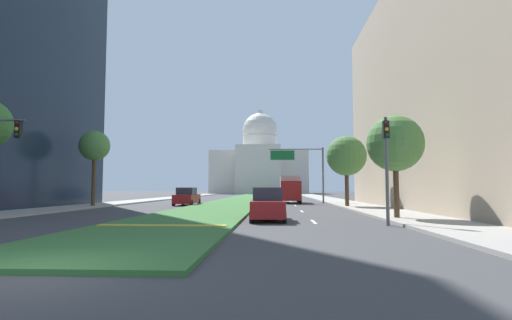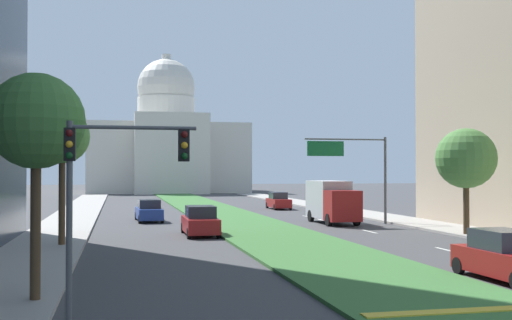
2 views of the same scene
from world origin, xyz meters
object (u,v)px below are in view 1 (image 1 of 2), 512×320
Objects in this scene: street_tree_right_near at (395,144)px; sedan_distant at (188,195)px; box_truck_delivery at (290,189)px; capitol_building at (260,166)px; street_tree_right_mid at (346,156)px; overhead_guide_sign at (302,163)px; traffic_light_near_right at (387,156)px; street_tree_left_mid at (95,146)px; sedan_midblock at (187,197)px; sedan_far_horizon at (289,194)px; sedan_lead_stopped at (268,205)px.

street_tree_right_near reaches higher than sedan_distant.
capitol_building is at bearing 94.92° from box_truck_delivery.
overhead_guide_sign is at bearing 109.43° from street_tree_right_mid.
street_tree_right_near is (11.71, -102.46, -4.37)m from capitol_building.
street_tree_left_mid reaches higher than traffic_light_near_right.
sedan_distant is 0.74× the size of box_truck_delivery.
sedan_midblock is at bearing 131.85° from street_tree_right_near.
traffic_light_near_right is at bearing -62.52° from sedan_distant.
sedan_distant is (-14.79, 5.96, -3.87)m from overhead_guide_sign.
sedan_far_horizon is (19.18, 29.95, -4.82)m from street_tree_left_mid.
sedan_far_horizon is (-4.45, 43.18, -3.44)m from street_tree_right_near.
box_truck_delivery is (-3.59, 27.99, -1.64)m from traffic_light_near_right.
street_tree_left_mid is at bearing -178.66° from street_tree_right_mid.
sedan_lead_stopped is at bearing -175.92° from street_tree_right_near.
sedan_midblock is (-14.45, 21.08, -2.47)m from traffic_light_near_right.
street_tree_right_mid reaches higher than sedan_far_horizon.
street_tree_right_mid is at bearing -14.19° from sedan_midblock.
sedan_lead_stopped is at bearing -93.58° from sedan_far_horizon.
street_tree_left_mid is at bearing 150.75° from street_tree_right_near.
street_tree_right_near is (1.43, 3.35, 0.96)m from traffic_light_near_right.
street_tree_right_mid is at bearing 1.34° from street_tree_left_mid.
capitol_building is 4.10× the size of street_tree_left_mid.
capitol_building is 78.42m from box_truck_delivery.
street_tree_right_near is 27.11m from street_tree_left_mid.
box_truck_delivery is (18.61, 11.41, -3.97)m from street_tree_left_mid.
overhead_guide_sign is 20.18m from sedan_far_horizon.
traffic_light_near_right reaches higher than sedan_distant.
street_tree_left_mid reaches higher than sedan_lead_stopped.
street_tree_right_near is at bearing -78.50° from box_truck_delivery.
street_tree_left_mid reaches higher than street_tree_right_near.
sedan_midblock reaches higher than sedan_lead_stopped.
street_tree_left_mid is 35.89m from sedan_far_horizon.
overhead_guide_sign reaches higher than sedan_distant.
overhead_guide_sign is (8.06, -79.07, -3.95)m from capitol_building.
capitol_building is at bearing 96.98° from sedan_far_horizon.
traffic_light_near_right is at bearing -84.45° from capitol_building.
capitol_building is 79.57m from overhead_guide_sign.
capitol_building is 6.13× the size of sedan_distant.
street_tree_right_mid is 1.46× the size of sedan_lead_stopped.
box_truck_delivery is at bearing 113.66° from street_tree_right_mid.
street_tree_right_mid reaches higher than traffic_light_near_right.
sedan_far_horizon is at bearing 98.12° from street_tree_right_mid.
sedan_lead_stopped reaches higher than sedan_far_horizon.
sedan_midblock is 0.73× the size of box_truck_delivery.
sedan_far_horizon is (-3.02, 46.53, -2.49)m from traffic_light_near_right.
capitol_building is 4.97× the size of street_tree_right_near.
traffic_light_near_right is 1.11× the size of sedan_midblock.
street_tree_left_mid is 10.17m from sedan_midblock.
box_truck_delivery is (-4.76, 10.86, -3.01)m from street_tree_right_mid.
overhead_guide_sign is 23.68m from street_tree_right_near.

